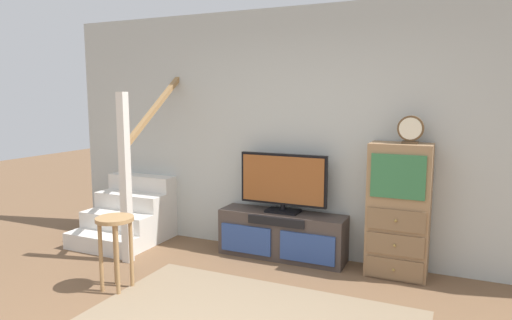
% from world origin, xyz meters
% --- Properties ---
extents(back_wall, '(6.40, 0.12, 2.70)m').
position_xyz_m(back_wall, '(0.00, 2.46, 1.35)').
color(back_wall, '#B2B7B2').
rests_on(back_wall, ground_plane).
extents(media_console, '(1.39, 0.38, 0.51)m').
position_xyz_m(media_console, '(-0.30, 2.19, 0.25)').
color(media_console, '#423833').
rests_on(media_console, ground_plane).
extents(television, '(0.97, 0.22, 0.64)m').
position_xyz_m(television, '(-0.30, 2.22, 0.85)').
color(television, black).
rests_on(television, media_console).
extents(side_cabinet, '(0.58, 0.38, 1.31)m').
position_xyz_m(side_cabinet, '(0.91, 2.20, 0.65)').
color(side_cabinet, '#93704C').
rests_on(side_cabinet, ground_plane).
extents(desk_clock, '(0.24, 0.08, 0.26)m').
position_xyz_m(desk_clock, '(0.98, 2.19, 1.44)').
color(desk_clock, '#4C3823').
rests_on(desk_clock, side_cabinet).
extents(staircase, '(1.00, 1.36, 2.20)m').
position_xyz_m(staircase, '(-2.24, 2.20, 0.37)').
color(staircase, silver).
rests_on(staircase, ground_plane).
extents(bar_stool_near, '(0.34, 0.34, 0.68)m').
position_xyz_m(bar_stool_near, '(-1.37, 0.80, 0.51)').
color(bar_stool_near, '#A37A4C').
rests_on(bar_stool_near, ground_plane).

